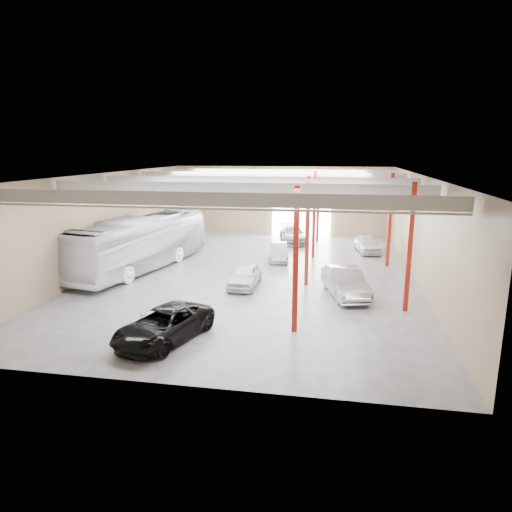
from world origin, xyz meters
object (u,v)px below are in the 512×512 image
(car_row_b, at_px, (278,252))
(car_right_far, at_px, (367,244))
(black_sedan, at_px, (164,325))
(car_row_a, at_px, (245,275))
(coach_bus, at_px, (141,243))
(car_right_near, at_px, (345,282))
(car_row_c, at_px, (293,234))

(car_row_b, relative_size, car_right_far, 0.98)
(black_sedan, height_order, car_row_a, black_sedan)
(car_row_b, bearing_deg, coach_bus, -165.08)
(car_row_a, xyz_separation_m, car_right_far, (8.34, 11.74, 0.01))
(coach_bus, bearing_deg, car_row_a, -8.78)
(car_right_near, bearing_deg, coach_bus, 149.01)
(car_right_far, bearing_deg, car_row_c, 144.07)
(car_row_a, bearing_deg, car_row_c, 84.77)
(coach_bus, distance_m, car_right_far, 18.92)
(car_right_near, bearing_deg, car_row_c, 90.80)
(car_row_c, bearing_deg, car_right_near, -86.46)
(black_sedan, xyz_separation_m, car_right_far, (10.28, 20.89, -0.03))
(coach_bus, distance_m, black_sedan, 13.90)
(car_right_near, bearing_deg, car_right_far, 65.22)
(car_row_c, bearing_deg, car_right_far, -38.95)
(car_row_c, relative_size, car_right_near, 1.02)
(coach_bus, xyz_separation_m, car_row_a, (8.43, -3.08, -1.22))
(coach_bus, height_order, car_row_c, coach_bus)
(coach_bus, height_order, car_row_a, coach_bus)
(coach_bus, relative_size, car_row_a, 3.30)
(car_right_near, bearing_deg, black_sedan, -151.00)
(car_row_a, bearing_deg, car_row_b, 82.06)
(car_row_b, distance_m, car_row_c, 7.51)
(car_right_near, bearing_deg, car_row_a, 155.86)
(car_row_a, height_order, car_row_c, car_row_c)
(car_row_b, xyz_separation_m, car_right_far, (7.19, 4.22, 0.04))
(car_right_near, height_order, car_right_far, car_right_near)
(car_right_far, bearing_deg, car_row_b, -159.62)
(coach_bus, xyz_separation_m, car_right_near, (14.78, -4.01, -1.08))
(car_row_c, distance_m, car_right_far, 7.51)
(car_row_a, bearing_deg, car_right_near, -7.53)
(car_row_c, relative_size, car_right_far, 1.25)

